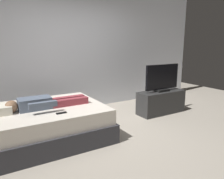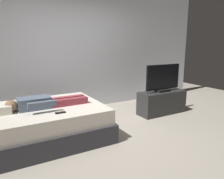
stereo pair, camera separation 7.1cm
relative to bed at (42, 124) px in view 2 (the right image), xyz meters
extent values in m
plane|color=#ADA393|center=(1.04, -0.57, -0.26)|extent=(10.00, 10.00, 0.00)
cube|color=silver|center=(1.44, 1.36, 1.14)|extent=(6.40, 0.10, 2.80)
cube|color=#333338|center=(0.00, 0.00, -0.11)|extent=(1.99, 1.50, 0.30)
cube|color=silver|center=(0.00, 0.00, 0.16)|extent=(1.91, 1.42, 0.24)
cube|color=slate|center=(-0.10, -0.03, 0.37)|extent=(0.48, 0.28, 0.18)
sphere|color=#936B4C|center=(-0.43, -0.03, 0.37)|extent=(0.18, 0.18, 0.18)
cube|color=#993842|center=(0.44, -0.11, 0.33)|extent=(0.60, 0.11, 0.11)
cube|color=#993842|center=(0.44, 0.05, 0.33)|extent=(0.60, 0.11, 0.11)
cube|color=slate|center=(-0.04, -0.31, 0.41)|extent=(0.40, 0.08, 0.08)
cube|color=black|center=(0.18, -0.45, 0.29)|extent=(0.15, 0.04, 0.02)
cube|color=#2D2D2D|center=(2.60, 0.05, -0.01)|extent=(1.10, 0.40, 0.50)
cube|color=black|center=(2.60, 0.05, 0.26)|extent=(0.32, 0.20, 0.05)
cube|color=black|center=(2.60, 0.05, 0.56)|extent=(0.88, 0.05, 0.54)
camera|label=1|loc=(-0.71, -3.37, 1.27)|focal=34.53mm
camera|label=2|loc=(-0.64, -3.41, 1.27)|focal=34.53mm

